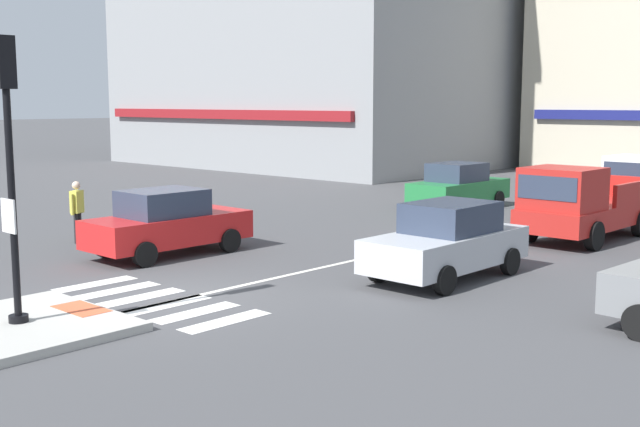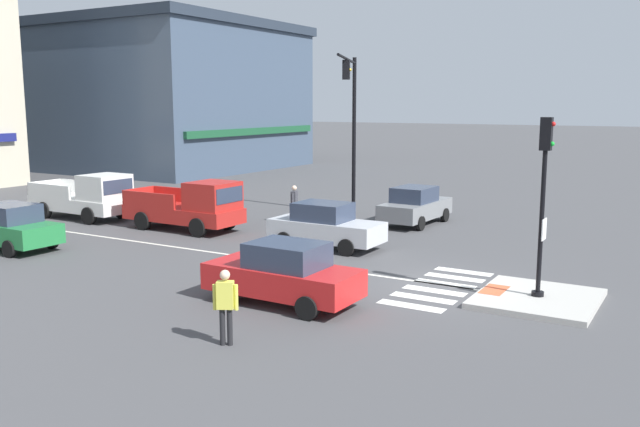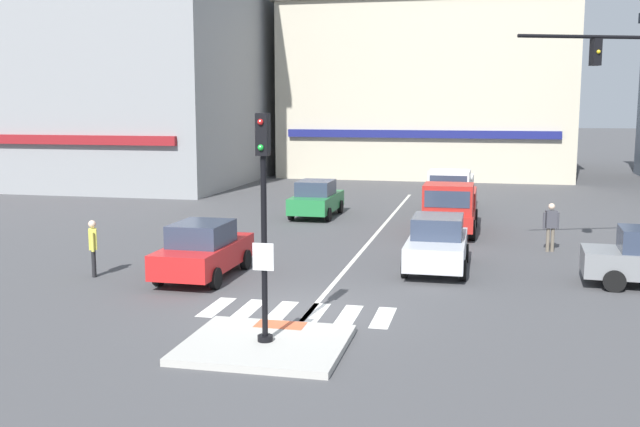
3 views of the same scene
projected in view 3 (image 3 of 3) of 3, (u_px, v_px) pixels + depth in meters
The scene contains 20 objects.
ground_plane at pixel (300, 310), 18.07m from camera, with size 300.00×300.00×0.00m, color #474749.
traffic_island at pixel (265, 344), 15.25m from camera, with size 3.30×3.01×0.15m, color #B2AFA8.
tactile_pad_front at pixel (280, 325), 16.35m from camera, with size 1.10×0.60×0.01m, color #DB5B38.
signal_pole at pixel (264, 206), 14.81m from camera, with size 0.44×0.38×4.67m.
crosswalk_stripe_a at pixel (217, 307), 18.32m from camera, with size 0.44×1.80×0.01m, color silver.
crosswalk_stripe_b at pixel (249, 309), 18.14m from camera, with size 0.44×1.80×0.01m, color silver.
crosswalk_stripe_c at pixel (281, 311), 17.96m from camera, with size 0.44×1.80×0.01m, color silver.
crosswalk_stripe_d at pixel (314, 313), 17.78m from camera, with size 0.44×1.80×0.01m, color silver.
crosswalk_stripe_e at pixel (348, 315), 17.60m from camera, with size 0.44×1.80×0.01m, color silver.
crosswalk_stripe_f at pixel (383, 317), 17.42m from camera, with size 0.44×1.80×0.01m, color silver.
lane_centre_line at pixel (372, 239), 27.67m from camera, with size 0.14×28.00×0.01m, color silver.
building_corner_left at pixel (103, 50), 49.95m from camera, with size 22.22×21.34×17.28m.
building_corner_right at pixel (432, 88), 56.34m from camera, with size 20.08×19.40×12.44m.
car_green_westbound_distant at pixel (316, 199), 33.00m from camera, with size 1.88×4.12×1.64m.
car_silver_eastbound_mid at pixel (437, 243), 22.40m from camera, with size 1.85×4.10×1.64m.
car_red_westbound_near at pixel (203, 250), 21.37m from camera, with size 1.88×4.12×1.64m.
pickup_truck_white_eastbound_distant at pixel (451, 192), 34.22m from camera, with size 2.12×5.13×2.08m.
pickup_truck_red_eastbound_far at pixel (450, 209), 28.49m from camera, with size 2.09×5.11×2.08m.
pedestrian_at_curb_left at pixel (93, 244), 21.44m from camera, with size 0.36×0.50×1.67m.
pedestrian_waiting_far_side at pixel (551, 223), 25.11m from camera, with size 0.54×0.30×1.67m.
Camera 3 is at (4.32, -17.00, 4.99)m, focal length 41.41 mm.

